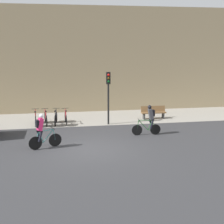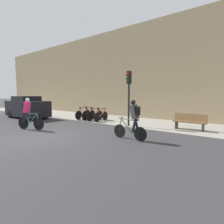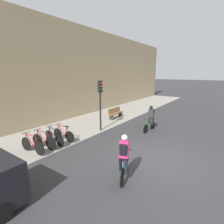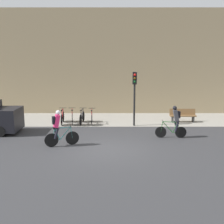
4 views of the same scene
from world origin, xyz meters
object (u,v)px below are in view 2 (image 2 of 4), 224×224
Objects in this scene: parked_bike_0 at (83,114)px; parked_bike_3 at (101,116)px; parked_bike_1 at (89,114)px; traffic_light_pole at (129,88)px; bench at (190,121)px; parked_car at (27,107)px; cyclist_pink at (28,113)px; parked_bike_2 at (95,115)px; cyclist_grey at (133,118)px.

parked_bike_3 is at bearing 0.01° from parked_bike_0.
traffic_light_pole is at bearing -8.24° from parked_bike_1.
parked_car is at bearing -166.82° from bench.
cyclist_pink is 1.07× the size of parked_bike_3.
bench is (3.35, 1.04, -1.89)m from traffic_light_pole.
parked_bike_1 is at bearing 179.94° from parked_bike_2.
cyclist_grey is 6.88m from parked_bike_1.
cyclist_pink reaches higher than bench.
parked_bike_2 is at bearing 170.23° from traffic_light_pole.
cyclist_pink reaches higher than parked_bike_2.
parked_bike_2 is 5.99m from parked_car.
cyclist_pink is at bearing -144.09° from bench.
bench is (7.37, 0.46, 0.05)m from parked_bike_1.
traffic_light_pole reaches higher than parked_bike_1.
parked_bike_1 is (0.64, 0.00, 0.00)m from parked_bike_0.
cyclist_pink is 6.13m from cyclist_grey.
cyclist_pink is 1.03× the size of parked_bike_2.
parked_bike_2 is at bearing 82.66° from cyclist_pink.
traffic_light_pole reaches higher than parked_bike_0.
parked_bike_1 is at bearing 26.42° from parked_car.
parked_bike_3 is (1.29, -0.00, -0.02)m from parked_bike_1.
parked_bike_1 is (-5.96, 3.39, -0.53)m from cyclist_grey.
cyclist_pink is at bearing -27.00° from parked_car.
parked_bike_3 is (1.93, 0.00, -0.01)m from parked_bike_0.
parked_bike_1 is 0.39× the size of parked_car.
traffic_light_pole is 0.79× the size of parked_car.
parked_bike_0 is 0.64m from parked_bike_1.
cyclist_pink is at bearing -104.63° from parked_bike_3.
parked_bike_0 is at bearing 97.69° from cyclist_pink.
parked_bike_3 is at bearing -0.00° from parked_bike_2.
parked_car is (-4.83, -2.40, 0.48)m from parked_bike_1.
parked_car is at bearing 153.00° from cyclist_pink.
bench is at bearing 13.18° from parked_car.
parked_bike_1 is at bearing 150.41° from cyclist_grey.
parked_car is at bearing -158.58° from parked_bike_3.
parked_bike_3 reaches higher than bench.
parked_car is (-10.79, 0.99, -0.05)m from cyclist_grey.
parked_bike_0 reaches higher than parked_bike_3.
cyclist_grey is 4.12m from bench.
parked_bike_0 is 1.93m from parked_bike_3.
parked_bike_2 is at bearing 147.53° from cyclist_grey.
parked_bike_2 is at bearing 180.00° from parked_bike_3.
parked_bike_0 is (-0.66, 4.87, -0.53)m from cyclist_pink.
traffic_light_pole reaches higher than bench.
parked_bike_2 is (0.63, 4.87, -0.53)m from cyclist_pink.
traffic_light_pole is 3.99m from bench.
traffic_light_pole is at bearing -7.11° from parked_bike_0.
cyclist_grey is 3.70m from traffic_light_pole.
parked_bike_0 is at bearing -179.91° from parked_bike_1.
parked_bike_0 is 1.02× the size of parked_bike_2.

